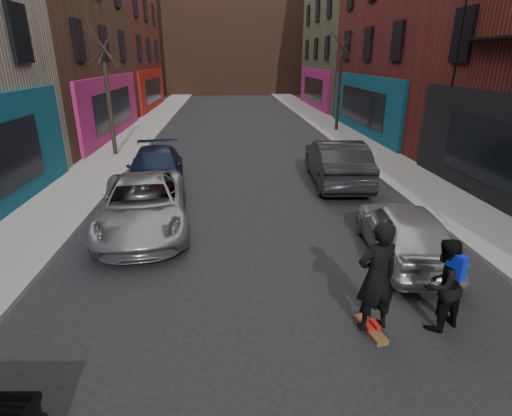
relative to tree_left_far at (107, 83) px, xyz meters
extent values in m
cube|color=gray|center=(-0.05, 12.00, -3.31)|extent=(2.50, 84.00, 0.13)
cube|color=gray|center=(12.45, 12.00, -3.31)|extent=(2.50, 84.00, 0.13)
cube|color=#47281E|center=(6.20, 38.00, 3.62)|extent=(40.00, 10.00, 14.00)
imported|color=gray|center=(3.00, -8.89, -2.67)|extent=(2.94, 5.33, 1.41)
imported|color=black|center=(2.73, -5.02, -2.70)|extent=(2.36, 4.88, 1.37)
imported|color=#9A9DA2|center=(9.40, -11.07, -2.70)|extent=(2.04, 4.14, 1.36)
imported|color=black|center=(9.40, -5.07, -2.55)|extent=(2.07, 5.11, 1.65)
cube|color=brown|center=(7.73, -13.75, -3.33)|extent=(0.37, 0.83, 0.10)
imported|color=black|center=(7.73, -13.75, -2.29)|extent=(0.80, 0.60, 1.97)
imported|color=black|center=(8.93, -13.68, -2.54)|extent=(1.00, 0.91, 1.68)
cube|color=#0B1AA5|center=(9.00, -13.85, -2.09)|extent=(0.25, 0.33, 0.42)
camera|label=1|loc=(5.32, -19.31, 1.09)|focal=28.00mm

